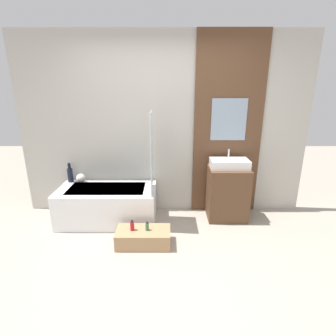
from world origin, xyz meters
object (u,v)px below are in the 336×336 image
Objects in this scene: bathtub at (108,204)px; vase_tall_dark at (70,174)px; bottle_soap_primary at (132,226)px; sink at (229,164)px; wooden_step_bench at (143,237)px; bottle_soap_secondary at (147,226)px; vase_round_light at (81,178)px.

vase_tall_dark is at bearing 156.50° from bathtub.
bathtub reaches higher than bottle_soap_primary.
bathtub is 2.56× the size of sink.
wooden_step_bench is 1.55m from sink.
bottle_soap_secondary is at bearing 0.00° from wooden_step_bench.
bottle_soap_primary is at bearing 180.00° from bottle_soap_secondary.
vase_tall_dark is 2.59× the size of bottle_soap_secondary.
bathtub is 4.66× the size of vase_tall_dark.
sink reaches higher than wooden_step_bench.
bottle_soap_secondary is at bearing -35.83° from vase_tall_dark.
bottle_soap_secondary is (0.05, 0.00, 0.15)m from wooden_step_bench.
vase_tall_dark is 2.19× the size of vase_round_light.
vase_tall_dark is 1.39m from bottle_soap_primary.
vase_round_light reaches higher than wooden_step_bench.
bathtub is 2.06× the size of wooden_step_bench.
bathtub is at bearing 134.99° from bottle_soap_secondary.
wooden_step_bench is at bearing -36.99° from vase_tall_dark.
bottle_soap_primary is (1.02, -0.87, -0.36)m from vase_tall_dark.
sink is at bearing -3.51° from vase_round_light.
bottle_soap_primary reaches higher than bottle_soap_secondary.
bottle_soap_primary is at bearing -40.39° from vase_tall_dark.
vase_tall_dark is 0.17m from vase_round_light.
bottle_soap_primary is at bearing -44.38° from vase_round_light.
wooden_step_bench is 0.21m from bottle_soap_primary.
bottle_soap_secondary is (0.61, -0.61, -0.00)m from bathtub.
sink is (1.17, 0.71, 0.73)m from wooden_step_bench.
vase_round_light is at bearing 139.70° from wooden_step_bench.
vase_tall_dark is 2.21× the size of bottle_soap_primary.
wooden_step_bench is 2.26× the size of vase_tall_dark.
vase_round_light is 1.01× the size of bottle_soap_primary.
vase_round_light is 1.19× the size of bottle_soap_secondary.
sink is at bearing 32.41° from bottle_soap_secondary.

